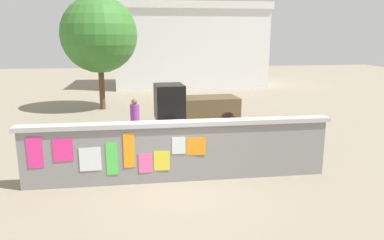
# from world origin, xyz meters

# --- Properties ---
(ground) EXTENTS (60.00, 60.00, 0.00)m
(ground) POSITION_xyz_m (0.00, 8.00, 0.00)
(ground) COLOR gray
(poster_wall) EXTENTS (8.39, 0.42, 1.66)m
(poster_wall) POSITION_xyz_m (-0.01, -0.00, 0.85)
(poster_wall) COLOR gray
(poster_wall) RESTS_ON ground
(auto_rickshaw_truck) EXTENTS (3.67, 1.68, 1.85)m
(auto_rickshaw_truck) POSITION_xyz_m (1.25, 6.22, 0.90)
(auto_rickshaw_truck) COLOR black
(auto_rickshaw_truck) RESTS_ON ground
(motorcycle) EXTENTS (1.90, 0.56, 0.87)m
(motorcycle) POSITION_xyz_m (1.48, 1.99, 0.46)
(motorcycle) COLOR black
(motorcycle) RESTS_ON ground
(bicycle_near) EXTENTS (1.71, 0.44, 0.95)m
(bicycle_near) POSITION_xyz_m (-2.80, 2.90, 0.36)
(bicycle_near) COLOR black
(bicycle_near) RESTS_ON ground
(bicycle_far) EXTENTS (1.70, 0.44, 0.95)m
(bicycle_far) POSITION_xyz_m (-0.77, 2.77, 0.36)
(bicycle_far) COLOR black
(bicycle_far) RESTS_ON ground
(person_walking) EXTENTS (0.34, 0.34, 1.62)m
(person_walking) POSITION_xyz_m (-1.20, 4.09, 0.99)
(person_walking) COLOR #3F994C
(person_walking) RESTS_ON ground
(tree_roadside) EXTENTS (3.95, 3.95, 5.91)m
(tree_roadside) POSITION_xyz_m (-2.97, 10.68, 3.92)
(tree_roadside) COLOR brown
(tree_roadside) RESTS_ON ground
(building_background) EXTENTS (11.53, 6.35, 6.25)m
(building_background) POSITION_xyz_m (3.01, 20.12, 3.14)
(building_background) COLOR white
(building_background) RESTS_ON ground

